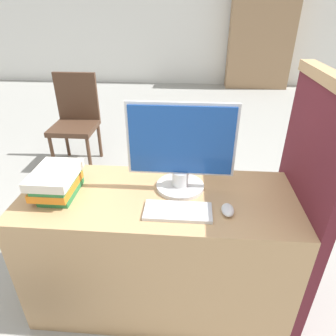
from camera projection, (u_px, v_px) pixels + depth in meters
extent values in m
cube|color=white|center=(187.00, 10.00, 5.80)|extent=(12.00, 0.06, 2.80)
cube|color=tan|center=(159.00, 250.00, 1.65)|extent=(1.37, 0.56, 0.73)
cube|color=#5B1E28|center=(298.00, 212.00, 1.51)|extent=(0.05, 0.66, 1.27)
cube|color=tan|center=(333.00, 80.00, 1.19)|extent=(0.07, 0.66, 0.05)
cylinder|color=silver|center=(180.00, 186.00, 1.53)|extent=(0.24, 0.24, 0.02)
cylinder|color=silver|center=(180.00, 178.00, 1.51)|extent=(0.08, 0.08, 0.08)
cube|color=silver|center=(181.00, 140.00, 1.41)|extent=(0.52, 0.01, 0.37)
cube|color=#19479E|center=(181.00, 140.00, 1.41)|extent=(0.49, 0.02, 0.34)
cube|color=silver|center=(178.00, 211.00, 1.35)|extent=(0.31, 0.14, 0.02)
ellipsoid|color=silver|center=(228.00, 210.00, 1.35)|extent=(0.06, 0.10, 0.03)
cube|color=#2D7F42|center=(62.00, 191.00, 1.48)|extent=(0.15, 0.24, 0.03)
cube|color=orange|center=(57.00, 186.00, 1.46)|extent=(0.18, 0.26, 0.04)
cube|color=#2D7F42|center=(57.00, 180.00, 1.44)|extent=(0.16, 0.25, 0.03)
cube|color=silver|center=(55.00, 174.00, 1.42)|extent=(0.20, 0.27, 0.04)
cylinder|color=#4C3323|center=(53.00, 155.00, 3.04)|extent=(0.04, 0.04, 0.40)
cylinder|color=#4C3323|center=(89.00, 156.00, 3.02)|extent=(0.04, 0.04, 0.40)
cylinder|color=#4C3323|center=(67.00, 139.00, 3.37)|extent=(0.04, 0.04, 0.40)
cylinder|color=#4C3323|center=(100.00, 141.00, 3.35)|extent=(0.04, 0.04, 0.40)
cube|color=#4C3323|center=(74.00, 128.00, 3.09)|extent=(0.44, 0.44, 0.05)
cube|color=#4C3323|center=(77.00, 96.00, 3.13)|extent=(0.44, 0.04, 0.49)
cube|color=#9E7A56|center=(261.00, 35.00, 5.70)|extent=(1.21, 0.32, 1.98)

